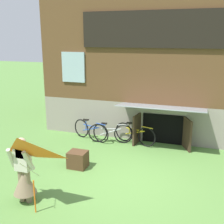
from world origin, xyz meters
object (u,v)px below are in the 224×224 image
at_px(bicycle_silver, 111,133).
at_px(bicycle_blue, 91,130).
at_px(wooden_crate, 78,159).
at_px(kite, 19,161).
at_px(bicycle_yellow, 135,134).
at_px(person, 24,176).

height_order(bicycle_silver, bicycle_blue, bicycle_blue).
xyz_separation_m(bicycle_silver, wooden_crate, (-0.25, -2.17, -0.11)).
bearing_deg(kite, bicycle_yellow, 77.18).
bearing_deg(bicycle_yellow, person, -91.52).
height_order(person, kite, kite).
xyz_separation_m(bicycle_blue, wooden_crate, (0.52, -2.21, -0.12)).
xyz_separation_m(kite, bicycle_yellow, (1.11, 4.90, -0.95)).
distance_m(bicycle_yellow, bicycle_blue, 1.62).
bearing_deg(bicycle_blue, bicycle_silver, 15.99).
xyz_separation_m(bicycle_silver, bicycle_blue, (-0.77, 0.04, 0.01)).
bearing_deg(bicycle_yellow, kite, -85.41).
bearing_deg(bicycle_blue, wooden_crate, -57.55).
relative_size(kite, bicycle_blue, 1.08).
relative_size(person, wooden_crate, 2.94).
relative_size(kite, wooden_crate, 3.19).
bearing_deg(person, kite, -40.41).
xyz_separation_m(person, bicycle_blue, (-0.13, 4.19, -0.28)).
xyz_separation_m(person, kite, (0.36, -0.59, 0.67)).
distance_m(person, bicycle_yellow, 4.57).
distance_m(kite, bicycle_silver, 4.83).
xyz_separation_m(person, bicycle_silver, (0.64, 4.14, -0.29)).
relative_size(person, kite, 0.92).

